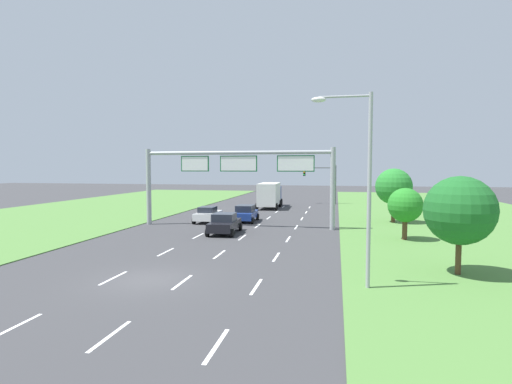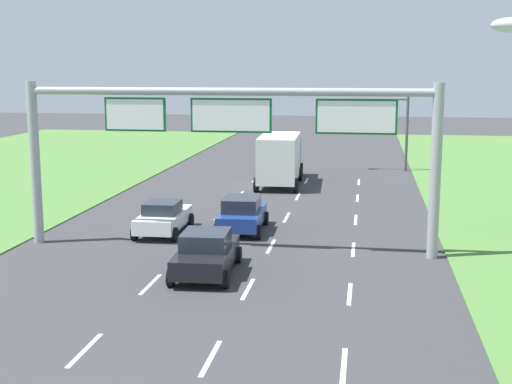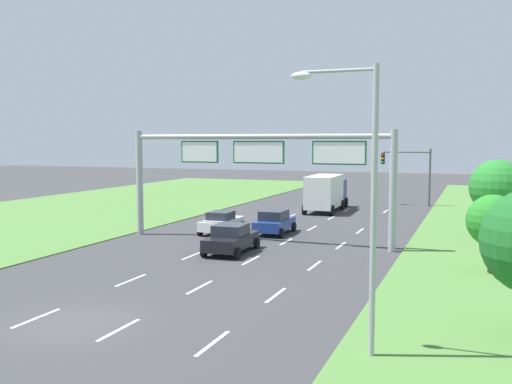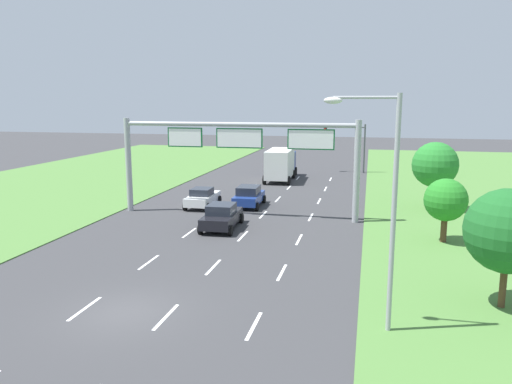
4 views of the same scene
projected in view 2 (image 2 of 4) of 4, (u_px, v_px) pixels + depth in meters
lane_dashes_inner_left at (122, 313)px, 22.28m from camera, size 0.14×56.40×0.01m
lane_dashes_inner_right at (232, 319)px, 21.75m from camera, size 0.14×56.40×0.01m
lane_dashes_slip at (347, 325)px, 21.22m from camera, size 0.14×56.40×0.01m
car_near_red at (242, 214)px, 33.18m from camera, size 2.21×4.16×1.64m
car_lead_silver at (163, 217)px, 32.78m from camera, size 2.10×4.19×1.51m
car_mid_lane at (206, 253)px, 26.30m from camera, size 2.34×4.47×1.64m
box_truck at (280, 157)px, 46.44m from camera, size 2.90×8.17×3.27m
sign_gantry at (232, 132)px, 29.06m from camera, size 17.24×0.44×7.00m
traffic_light_mast at (380, 118)px, 52.01m from camera, size 4.76×0.49×5.60m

